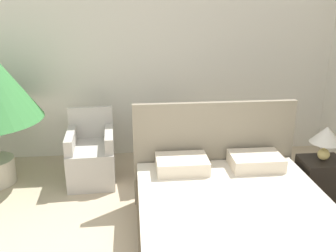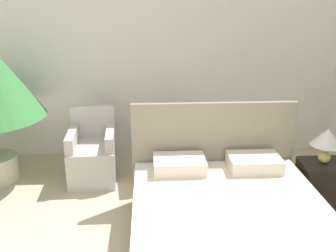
# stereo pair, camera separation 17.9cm
# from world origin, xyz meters

# --- Properties ---
(wall_back) EXTENTS (10.00, 0.06, 2.90)m
(wall_back) POSITION_xyz_m (0.00, 3.58, 1.45)
(wall_back) COLOR silver
(wall_back) RESTS_ON ground_plane
(bed) EXTENTS (1.78, 1.96, 1.17)m
(bed) POSITION_xyz_m (0.71, 1.19, 0.29)
(bed) COLOR brown
(bed) RESTS_ON ground_plane
(armchair_near_window_left) EXTENTS (0.60, 0.74, 0.88)m
(armchair_near_window_left) POSITION_xyz_m (-0.71, 2.73, 0.30)
(armchair_near_window_left) COLOR #B7B2A8
(armchair_near_window_left) RESTS_ON ground_plane
(armchair_near_window_right) EXTENTS (0.65, 0.78, 0.88)m
(armchair_near_window_right) POSITION_xyz_m (0.21, 2.73, 0.30)
(armchair_near_window_right) COLOR #B7B2A8
(armchair_near_window_right) RESTS_ON ground_plane
(nightstand) EXTENTS (0.45, 0.38, 0.56)m
(nightstand) POSITION_xyz_m (1.86, 1.83, 0.28)
(nightstand) COLOR black
(nightstand) RESTS_ON ground_plane
(table_lamp) EXTENTS (0.33, 0.33, 0.38)m
(table_lamp) POSITION_xyz_m (1.86, 1.84, 0.83)
(table_lamp) COLOR tan
(table_lamp) RESTS_ON nightstand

